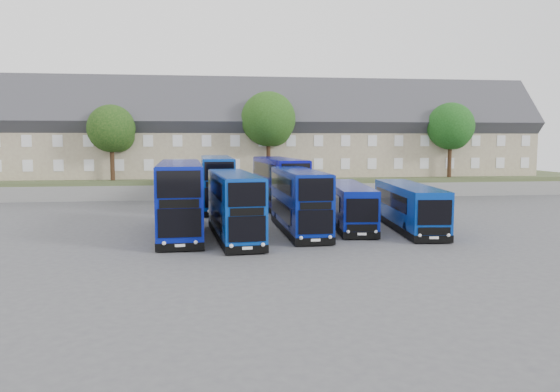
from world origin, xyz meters
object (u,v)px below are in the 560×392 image
Objects in this scene: dd_front_left at (180,200)px; dd_front_mid at (234,207)px; coach_east_a at (348,206)px; tree_mid at (270,121)px; tree_east at (451,128)px; tree_far at (473,127)px; tree_west at (113,130)px.

dd_front_left is 3.92m from dd_front_mid.
coach_east_a is at bearing 19.80° from dd_front_mid.
tree_mid is (8.30, 22.28, 5.79)m from dd_front_left.
tree_east reaches higher than dd_front_mid.
tree_far is (34.30, 28.78, 5.45)m from dd_front_left.
tree_east is at bearing -130.60° from tree_far.
dd_front_left is 23.59m from tree_west.
coach_east_a is 1.45× the size of tree_west.
dd_front_left is 36.08m from tree_east.
coach_east_a is at bearing 6.63° from dd_front_left.
tree_east is (28.30, 21.78, 5.11)m from dd_front_left.
coach_east_a is (11.60, 1.84, -0.82)m from dd_front_left.
tree_far reaches higher than dd_front_left.
tree_west is 42.58m from tree_far.
tree_east is at bearing 35.22° from dd_front_left.
tree_west is at bearing 107.10° from dd_front_left.
dd_front_left is at bearing -140.00° from tree_far.
dd_front_left is at bearing -70.54° from tree_west.
dd_front_left is at bearing -142.42° from tree_east.
tree_mid reaches higher than dd_front_left.
dd_front_left is 1.06× the size of coach_east_a.
tree_west is at bearing -170.54° from tree_far.
dd_front_left is 11.77m from coach_east_a.
dd_front_mid is at bearing -135.18° from tree_far.
coach_east_a is 26.68m from tree_east.
tree_west is at bearing -178.21° from tree_mid.
dd_front_mid is 1.12× the size of tree_mid.
dd_front_left is 45.11m from tree_far.
tree_mid is (16.00, 0.50, 1.02)m from tree_west.
coach_east_a is 28.31m from tree_west.
tree_west is 0.94× the size of tree_east.
tree_mid is 1.06× the size of tree_far.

